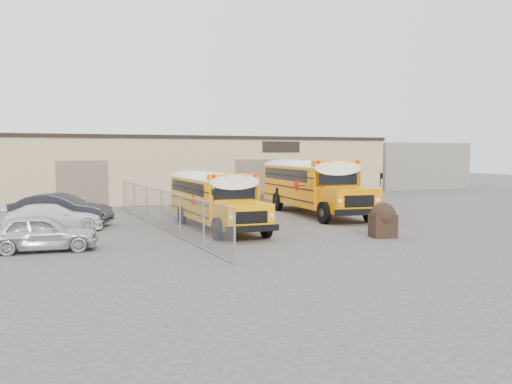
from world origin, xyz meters
name	(u,v)px	position (x,y,z in m)	size (l,w,h in m)	color
ground	(309,230)	(0.00, 0.00, 0.00)	(120.00, 120.00, 0.00)	#3B3936
warehouse	(182,167)	(0.00, 19.99, 2.37)	(30.20, 10.20, 4.67)	tan
chainlink_fence	(162,210)	(-6.00, 3.00, 0.90)	(0.07, 18.07, 1.81)	gray
distant_building_right	(402,165)	(24.00, 24.00, 2.20)	(10.00, 8.00, 4.40)	gray
school_bus_left	(184,188)	(-3.42, 8.01, 1.52)	(2.85, 9.05, 2.63)	#FC9F00
school_bus_right	(274,177)	(4.23, 12.52, 1.81)	(3.87, 10.92, 3.13)	orange
tarp_bundle	(383,219)	(1.75, -3.06, 0.74)	(1.14, 1.07, 1.45)	black
car_silver	(41,233)	(-11.35, -0.93, 0.66)	(1.57, 3.89, 1.33)	silver
car_white	(53,218)	(-10.59, 4.18, 0.62)	(1.74, 4.29, 1.24)	silver
car_dark	(61,210)	(-10.11, 6.00, 0.78)	(1.64, 4.71, 1.55)	black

